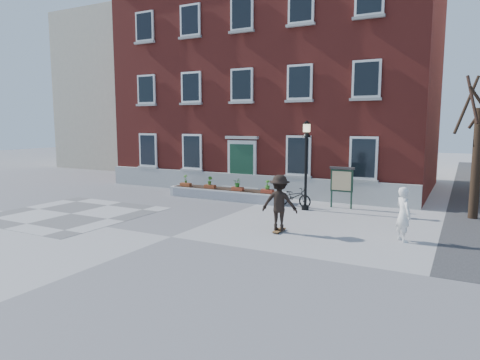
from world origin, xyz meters
The scene contains 11 objects.
ground centered at (0.00, 0.00, 0.00)m, with size 100.00×100.00×0.00m, color gray.
checker_patch centered at (-6.00, 1.00, 0.01)m, with size 6.00×6.00×0.01m, color #57575A.
distant_building centered at (-18.00, 20.00, 6.50)m, with size 10.00×12.00×13.00m, color beige.
bicycle centered at (1.72, 6.98, 0.46)m, with size 0.62×1.77×0.93m, color black.
bystander centered at (6.95, 3.11, 0.89)m, with size 0.65×0.43×1.78m, color white.
brick_building centered at (-2.00, 13.98, 6.30)m, with size 18.40×10.85×12.60m.
planter_assembly centered at (-1.99, 7.18, 0.31)m, with size 6.20×1.12×1.15m.
bare_tree centered at (9.01, 8.01, 2.79)m, with size 1.83×1.83×6.16m.
lamp_post centered at (2.45, 6.48, 2.54)m, with size 0.40×0.40×3.93m.
notice_board centered at (3.76, 7.59, 1.26)m, with size 1.10×0.16×1.87m.
skateboarder centered at (2.95, 2.34, 1.05)m, with size 1.37×0.93×2.03m.
Camera 1 is at (8.64, -11.30, 3.80)m, focal length 32.00 mm.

